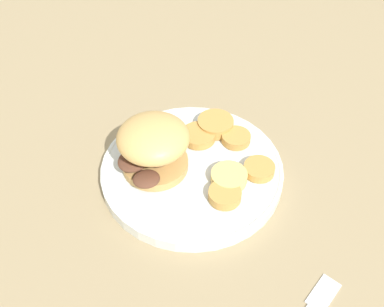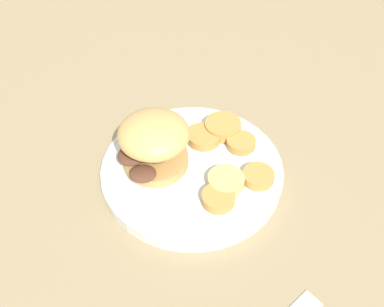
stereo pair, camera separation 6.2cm
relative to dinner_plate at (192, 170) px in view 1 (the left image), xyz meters
The scene contains 9 objects.
ground_plane 0.01m from the dinner_plate, ahead, with size 4.00×4.00×0.00m, color #937F5B.
dinner_plate is the anchor object (origin of this frame).
sandwich 0.07m from the dinner_plate, 91.86° to the right, with size 0.13×0.11×0.08m.
potato_round_0 0.08m from the dinner_plate, 125.48° to the left, with size 0.04×0.04×0.01m, color #BC8942.
potato_round_1 0.07m from the dinner_plate, 34.75° to the left, with size 0.04×0.04×0.01m, color #BC8942.
potato_round_2 0.10m from the dinner_plate, 80.84° to the left, with size 0.04×0.04×0.01m, color #BC8942.
potato_round_3 0.09m from the dinner_plate, 153.39° to the left, with size 0.06×0.06×0.02m, color #BC8942.
potato_round_4 0.06m from the dinner_plate, 59.44° to the left, with size 0.05×0.05×0.01m, color #DBB766.
potato_round_5 0.06m from the dinner_plate, 167.92° to the left, with size 0.05×0.05×0.01m, color #BC8942.
Camera 1 is at (0.43, -0.01, 0.49)m, focal length 42.00 mm.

